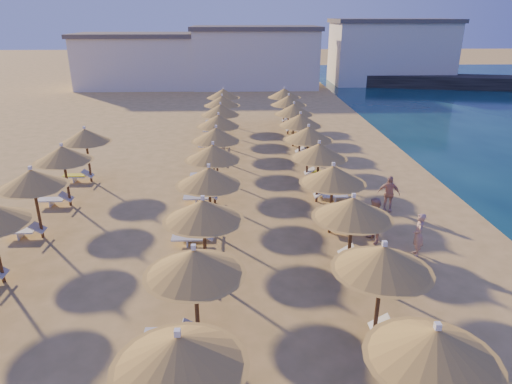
{
  "coord_description": "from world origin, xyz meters",
  "views": [
    {
      "loc": [
        -1.15,
        -14.85,
        8.69
      ],
      "look_at": [
        -0.41,
        4.0,
        1.3
      ],
      "focal_mm": 32.0,
      "sensor_mm": 36.0,
      "label": 1
    }
  ],
  "objects_px": {
    "jetty": "(467,82)",
    "parasol_row_west": "(211,164)",
    "parasol_row_east": "(325,163)",
    "beachgoer_c": "(389,194)",
    "beachgoer_b": "(374,221)",
    "beachgoer_a": "(418,235)"
  },
  "relations": [
    {
      "from": "jetty",
      "to": "parasol_row_west",
      "type": "xyz_separation_m",
      "value": [
        -29.81,
        -37.8,
        1.81
      ]
    },
    {
      "from": "jetty",
      "to": "parasol_row_east",
      "type": "xyz_separation_m",
      "value": [
        -24.79,
        -37.8,
        1.81
      ]
    },
    {
      "from": "beachgoer_c",
      "to": "beachgoer_b",
      "type": "xyz_separation_m",
      "value": [
        -1.57,
        -3.13,
        0.08
      ]
    },
    {
      "from": "parasol_row_west",
      "to": "beachgoer_c",
      "type": "bearing_deg",
      "value": 3.39
    },
    {
      "from": "parasol_row_east",
      "to": "parasol_row_west",
      "type": "bearing_deg",
      "value": 180.0
    },
    {
      "from": "beachgoer_a",
      "to": "beachgoer_c",
      "type": "bearing_deg",
      "value": -167.76
    },
    {
      "from": "jetty",
      "to": "parasol_row_east",
      "type": "relative_size",
      "value": 0.75
    },
    {
      "from": "parasol_row_east",
      "to": "beachgoer_c",
      "type": "distance_m",
      "value": 3.61
    },
    {
      "from": "jetty",
      "to": "parasol_row_east",
      "type": "distance_m",
      "value": 45.24
    },
    {
      "from": "parasol_row_east",
      "to": "beachgoer_a",
      "type": "bearing_deg",
      "value": -52.03
    },
    {
      "from": "parasol_row_west",
      "to": "beachgoer_a",
      "type": "bearing_deg",
      "value": -25.42
    },
    {
      "from": "jetty",
      "to": "beachgoer_a",
      "type": "xyz_separation_m",
      "value": [
        -21.84,
        -41.59,
        0.12
      ]
    },
    {
      "from": "beachgoer_b",
      "to": "parasol_row_west",
      "type": "bearing_deg",
      "value": -122.01
    },
    {
      "from": "parasol_row_west",
      "to": "beachgoer_a",
      "type": "distance_m",
      "value": 8.99
    },
    {
      "from": "parasol_row_east",
      "to": "parasol_row_west",
      "type": "xyz_separation_m",
      "value": [
        -5.02,
        0.0,
        0.0
      ]
    },
    {
      "from": "parasol_row_west",
      "to": "beachgoer_a",
      "type": "relative_size",
      "value": 23.1
    },
    {
      "from": "parasol_row_east",
      "to": "beachgoer_b",
      "type": "bearing_deg",
      "value": -59.06
    },
    {
      "from": "parasol_row_east",
      "to": "beachgoer_a",
      "type": "xyz_separation_m",
      "value": [
        2.96,
        -3.79,
        -1.69
      ]
    },
    {
      "from": "jetty",
      "to": "beachgoer_b",
      "type": "distance_m",
      "value": 46.63
    },
    {
      "from": "parasol_row_west",
      "to": "beachgoer_c",
      "type": "distance_m",
      "value": 8.36
    },
    {
      "from": "parasol_row_west",
      "to": "beachgoer_b",
      "type": "xyz_separation_m",
      "value": [
        6.6,
        -2.64,
        -1.61
      ]
    },
    {
      "from": "jetty",
      "to": "beachgoer_c",
      "type": "bearing_deg",
      "value": -107.32
    }
  ]
}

